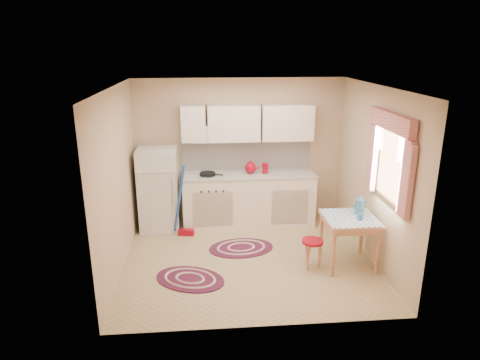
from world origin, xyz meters
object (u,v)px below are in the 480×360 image
object	(u,v)px
base_cabinets	(248,200)
stool	(312,254)
fridge	(159,189)
table	(348,241)

from	to	relation	value
base_cabinets	stool	distance (m)	1.80
fridge	table	xyz separation A→B (m)	(2.78, -1.53, -0.34)
stool	fridge	bearing A→B (deg)	144.95
fridge	table	distance (m)	3.20
base_cabinets	table	bearing A→B (deg)	-51.51
base_cabinets	stool	bearing A→B (deg)	-65.90
table	stool	world-z (taller)	table
fridge	stool	world-z (taller)	fridge
fridge	table	world-z (taller)	fridge
base_cabinets	table	world-z (taller)	base_cabinets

